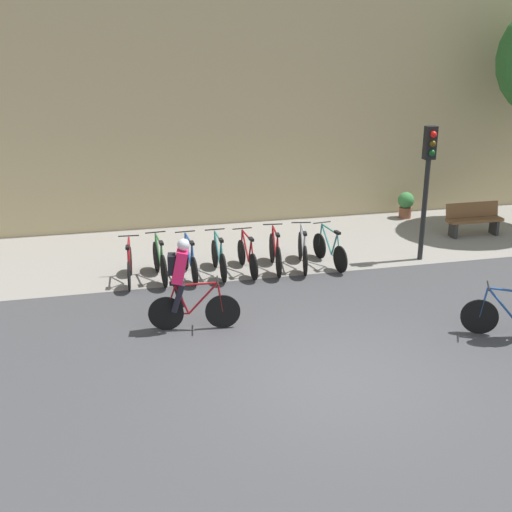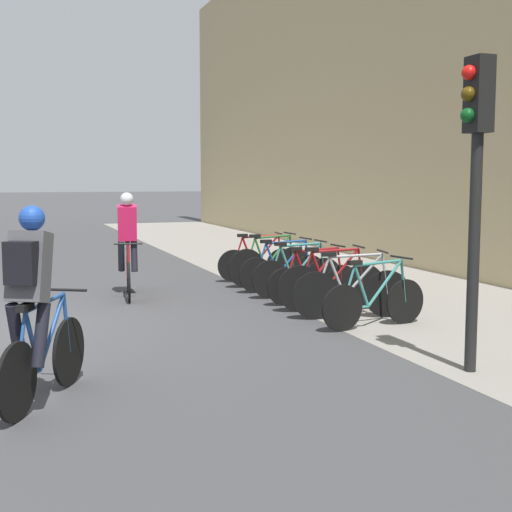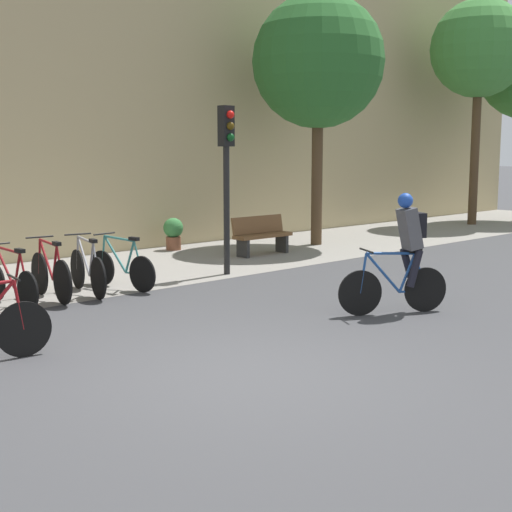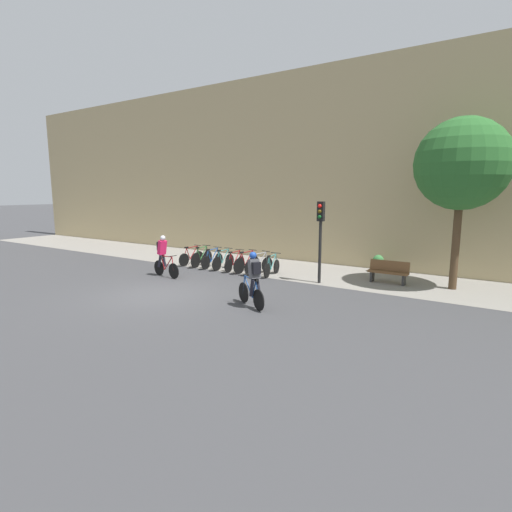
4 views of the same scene
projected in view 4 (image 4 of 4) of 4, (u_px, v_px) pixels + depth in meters
The scene contains 17 objects.
ground at pixel (157, 295), 14.04m from camera, with size 200.00×200.00×0.00m, color #3D3D3F.
kerb_strip at pixel (261, 265), 19.59m from camera, with size 44.00×4.50×0.01m, color gray.
building_facade at pixel (288, 169), 20.92m from camera, with size 44.00×0.60×9.57m, color tan.
cyclist_pink at pixel (163, 255), 16.95m from camera, with size 1.69×0.52×1.77m.
cyclist_grey at pixel (253, 278), 12.33m from camera, with size 1.52×0.85×1.77m.
parked_bike_0 at pixel (191, 257), 19.72m from camera, with size 0.46×1.61×0.95m.
parked_bike_1 at pixel (202, 258), 19.35m from camera, with size 0.46×1.69×0.99m.
parked_bike_2 at pixel (212, 260), 18.99m from camera, with size 0.46×1.68×0.95m.
parked_bike_3 at pixel (223, 261), 18.63m from camera, with size 0.46×1.65×0.96m.
parked_bike_4 at pixel (235, 263), 18.27m from camera, with size 0.46×1.63×0.93m.
parked_bike_5 at pixel (247, 263), 17.91m from camera, with size 0.46×1.71×0.99m.
parked_bike_6 at pixel (259, 265), 17.54m from camera, with size 0.50×1.72×0.98m.
parked_bike_7 at pixel (272, 267), 17.18m from camera, with size 0.46×1.66×0.95m.
traffic_light_pole at pixel (320, 227), 15.52m from camera, with size 0.26×0.30×3.22m.
bench at pixel (388, 272), 15.76m from camera, with size 1.54×0.44×0.89m.
street_tree_0 at pixel (462, 165), 14.17m from camera, with size 3.28×3.28×6.21m.
potted_plant at pixel (378, 262), 17.99m from camera, with size 0.48×0.48×0.78m.
Camera 4 is at (10.42, -9.45, 3.61)m, focal length 28.00 mm.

